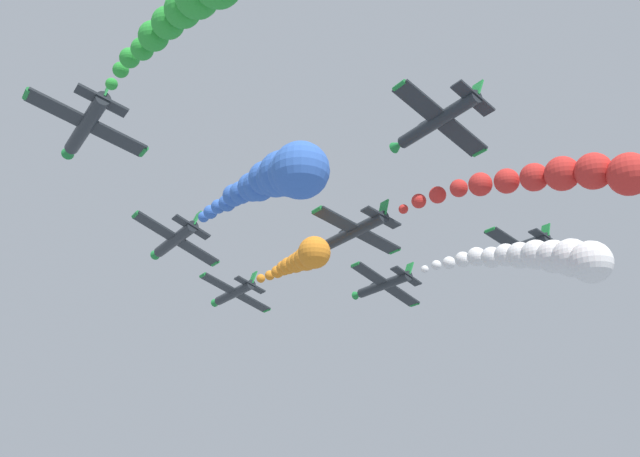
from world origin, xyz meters
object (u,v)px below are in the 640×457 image
at_px(airplane_left_inner, 175,240).
at_px(airplane_left_outer, 354,231).
at_px(airplane_right_inner, 383,285).
at_px(airplane_right_outer, 86,125).
at_px(airplane_trailing, 515,249).
at_px(airplane_high_slot, 436,121).
at_px(airplane_lead, 234,293).

distance_m(airplane_left_inner, airplane_left_outer, 17.91).
height_order(airplane_right_inner, airplane_right_outer, airplane_right_outer).
height_order(airplane_left_inner, airplane_trailing, airplane_trailing).
xyz_separation_m(airplane_left_outer, airplane_trailing, (23.33, 0.79, 2.90)).
relative_size(airplane_left_inner, airplane_right_inner, 1.00).
xyz_separation_m(airplane_right_inner, airplane_left_outer, (-12.16, -11.14, 0.68)).
bearing_deg(airplane_trailing, airplane_high_slot, -150.83).
relative_size(airplane_lead, airplane_right_outer, 1.00).
bearing_deg(airplane_lead, airplane_right_inner, -43.74).
xyz_separation_m(airplane_right_inner, airplane_high_slot, (-12.62, -23.64, 6.36)).
bearing_deg(airplane_right_outer, airplane_left_outer, 1.53).
bearing_deg(airplane_lead, airplane_left_outer, -87.76).
bearing_deg(airplane_left_inner, airplane_right_outer, -133.83).
bearing_deg(airplane_right_outer, airplane_left_inner, 46.17).
distance_m(airplane_right_inner, airplane_left_outer, 16.50).
bearing_deg(airplane_lead, airplane_high_slot, -89.28).
height_order(airplane_lead, airplane_high_slot, airplane_high_slot).
bearing_deg(airplane_high_slot, airplane_right_outer, 154.72).
xyz_separation_m(airplane_left_inner, airplane_right_outer, (-12.46, -12.98, 2.90)).
bearing_deg(airplane_trailing, airplane_lead, 136.68).
relative_size(airplane_left_outer, airplane_trailing, 1.00).
xyz_separation_m(airplane_lead, airplane_right_inner, (13.08, -12.51, 0.05)).
height_order(airplane_left_inner, airplane_high_slot, airplane_high_slot).
relative_size(airplane_left_outer, airplane_high_slot, 1.00).
bearing_deg(airplane_high_slot, airplane_right_inner, 61.89).
bearing_deg(airplane_right_inner, airplane_high_slot, -118.11).
bearing_deg(airplane_left_inner, airplane_high_slot, -63.14).
height_order(airplane_lead, airplane_left_outer, airplane_left_outer).
distance_m(airplane_left_inner, airplane_trailing, 38.21).
distance_m(airplane_lead, airplane_high_slot, 36.72).
relative_size(airplane_left_outer, airplane_right_outer, 1.00).
xyz_separation_m(airplane_right_outer, airplane_trailing, (48.81, 1.47, -0.31)).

